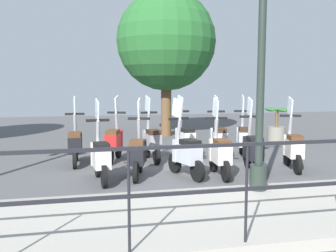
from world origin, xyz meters
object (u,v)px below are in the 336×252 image
at_px(scooter_far_2, 185,138).
at_px(scooter_far_4, 114,141).
at_px(scooter_near_1, 253,149).
at_px(scooter_near_4, 138,153).
at_px(scooter_near_3, 186,153).
at_px(scooter_near_0, 293,147).
at_px(lamp_post_near, 261,80).
at_px(scooter_far_1, 218,139).
at_px(tree_distant, 166,41).
at_px(scooter_near_2, 220,153).
at_px(scooter_far_5, 75,144).
at_px(scooter_far_0, 243,138).
at_px(scooter_far_3, 152,141).
at_px(potted_palm, 276,127).
at_px(scooter_near_5, 100,157).

height_order(scooter_far_2, scooter_far_4, same).
height_order(scooter_near_1, scooter_near_4, same).
bearing_deg(scooter_near_3, scooter_near_0, -104.44).
distance_m(lamp_post_near, scooter_far_1, 3.57).
bearing_deg(scooter_far_2, scooter_near_4, 133.77).
bearing_deg(scooter_near_1, scooter_far_2, 39.75).
relative_size(tree_distant, scooter_near_1, 3.24).
distance_m(scooter_near_2, scooter_far_5, 3.28).
height_order(scooter_near_3, scooter_far_1, same).
xyz_separation_m(scooter_near_4, scooter_far_0, (1.46, -2.83, 0.00)).
xyz_separation_m(tree_distant, scooter_far_5, (-4.27, 3.00, -2.79)).
distance_m(scooter_near_0, scooter_far_3, 3.16).
height_order(potted_palm, scooter_near_5, scooter_near_5).
xyz_separation_m(potted_palm, scooter_far_4, (-2.13, 5.32, 0.04)).
relative_size(scooter_near_3, scooter_far_2, 1.00).
bearing_deg(scooter_far_0, scooter_far_4, 103.66).
distance_m(lamp_post_near, scooter_near_5, 3.18).
relative_size(lamp_post_near, scooter_far_1, 2.55).
height_order(scooter_near_0, scooter_near_4, same).
bearing_deg(potted_palm, scooter_far_1, 129.42).
height_order(potted_palm, scooter_far_2, scooter_far_2).
bearing_deg(scooter_far_2, scooter_near_2, 178.19).
relative_size(scooter_near_0, scooter_far_4, 1.00).
distance_m(scooter_near_3, scooter_near_5, 1.64).
relative_size(scooter_near_5, scooter_far_2, 1.00).
distance_m(tree_distant, scooter_far_2, 4.89).
bearing_deg(scooter_near_1, tree_distant, 16.57).
bearing_deg(tree_distant, scooter_far_3, 163.52).
relative_size(lamp_post_near, scooter_far_3, 2.55).
bearing_deg(scooter_near_5, scooter_far_4, -17.92).
xyz_separation_m(scooter_near_1, scooter_near_3, (-0.12, 1.45, 0.00)).
bearing_deg(scooter_far_0, scooter_far_3, 106.44).
height_order(lamp_post_near, potted_palm, lamp_post_near).
bearing_deg(tree_distant, scooter_near_2, 178.11).
bearing_deg(scooter_near_0, lamp_post_near, 152.34).
bearing_deg(scooter_near_4, scooter_near_1, -77.58).
bearing_deg(scooter_near_4, scooter_far_4, 25.00).
bearing_deg(scooter_near_5, scooter_far_1, -66.08).
xyz_separation_m(scooter_near_3, scooter_far_4, (1.83, 1.26, 0.00)).
bearing_deg(scooter_near_3, scooter_near_5, 73.25).
distance_m(scooter_near_3, scooter_far_0, 2.51).
bearing_deg(scooter_far_2, scooter_near_3, 158.82).
height_order(lamp_post_near, scooter_far_1, lamp_post_near).
xyz_separation_m(tree_distant, potted_palm, (-1.91, -3.21, -2.83)).
relative_size(scooter_near_0, scooter_near_5, 1.00).
relative_size(scooter_near_2, scooter_near_4, 1.00).
height_order(scooter_near_4, scooter_far_0, same).
height_order(scooter_near_0, scooter_near_1, same).
bearing_deg(scooter_near_3, lamp_post_near, -172.05).
bearing_deg(scooter_near_4, tree_distant, -3.65).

